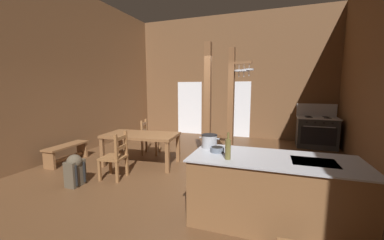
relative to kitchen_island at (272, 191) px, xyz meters
name	(u,v)px	position (x,y,z in m)	size (l,w,h in m)	color
ground_plane	(188,180)	(-1.62, 1.09, -0.50)	(7.87, 9.50, 0.10)	brown
wall_back	(230,77)	(-1.62, 5.51, 1.77)	(7.87, 0.14, 4.45)	brown
wall_left	(50,71)	(-5.23, 1.09, 1.77)	(0.14, 9.50, 4.45)	brown
glazed_door_back_left	(190,108)	(-3.21, 5.44, 0.57)	(1.00, 0.01, 2.05)	white
glazed_panel_back_right	(239,109)	(-1.27, 5.44, 0.57)	(0.84, 0.01, 2.05)	white
kitchen_island	(272,191)	(0.00, 0.00, 0.00)	(2.18, 1.00, 0.91)	brown
stove_range	(316,132)	(1.23, 4.71, 0.03)	(1.15, 0.84, 1.32)	#2A2A2A
support_post_with_pot_rack	(233,100)	(-1.02, 2.67, 1.07)	(0.61, 0.26, 2.80)	brown
support_post_center	(208,107)	(-1.43, 1.83, 0.94)	(0.14, 0.14, 2.80)	brown
dining_table	(141,138)	(-2.96, 1.49, 0.20)	(1.79, 1.08, 0.74)	brown
ladderback_chair_near_window	(116,157)	(-2.97, 0.56, 0.00)	(0.49, 0.49, 0.95)	brown
ladderback_chair_by_post	(149,138)	(-3.24, 2.33, 0.00)	(0.54, 0.54, 0.95)	brown
bench_along_left_wall	(67,151)	(-4.74, 0.97, -0.16)	(0.41, 1.12, 0.44)	brown
backpack	(75,169)	(-3.46, 0.02, -0.14)	(0.31, 0.33, 0.60)	#4C4233
stockpot_on_counter	(209,141)	(-0.93, 0.21, 0.56)	(0.31, 0.24, 0.20)	#A8AAB2
mixing_bowl_on_counter	(217,149)	(-0.76, 0.02, 0.49)	(0.20, 0.20, 0.07)	slate
bottle_tall_on_counter	(228,149)	(-0.55, -0.25, 0.59)	(0.07, 0.07, 0.35)	brown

